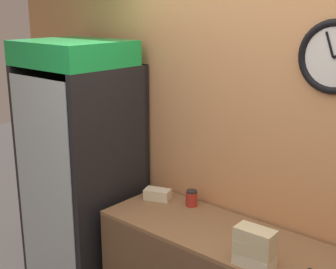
{
  "coord_description": "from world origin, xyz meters",
  "views": [
    {
      "loc": [
        1.33,
        -1.37,
        2.26
      ],
      "look_at": [
        -0.66,
        0.9,
        1.42
      ],
      "focal_mm": 50.0,
      "sensor_mm": 36.0,
      "label": 1
    }
  ],
  "objects_px": {
    "sandwich_stack_top": "(255,235)",
    "sandwich_stack_middle": "(255,248)",
    "sandwich_stack_bottom": "(254,260)",
    "beverage_cooler": "(87,158)",
    "condiment_jar": "(192,198)",
    "sandwich_flat_left": "(157,194)"
  },
  "relations": [
    {
      "from": "sandwich_stack_middle",
      "to": "sandwich_stack_top",
      "type": "bearing_deg",
      "value": 0.0
    },
    {
      "from": "sandwich_stack_top",
      "to": "condiment_jar",
      "type": "distance_m",
      "value": 0.86
    },
    {
      "from": "sandwich_stack_bottom",
      "to": "condiment_jar",
      "type": "relative_size",
      "value": 1.9
    },
    {
      "from": "beverage_cooler",
      "to": "condiment_jar",
      "type": "distance_m",
      "value": 0.92
    },
    {
      "from": "sandwich_stack_bottom",
      "to": "condiment_jar",
      "type": "bearing_deg",
      "value": 151.77
    },
    {
      "from": "sandwich_stack_middle",
      "to": "sandwich_stack_top",
      "type": "distance_m",
      "value": 0.07
    },
    {
      "from": "beverage_cooler",
      "to": "condiment_jar",
      "type": "xyz_separation_m",
      "value": [
        0.88,
        0.21,
        -0.15
      ]
    },
    {
      "from": "sandwich_stack_bottom",
      "to": "sandwich_stack_top",
      "type": "xyz_separation_m",
      "value": [
        0.0,
        0.0,
        0.15
      ]
    },
    {
      "from": "sandwich_flat_left",
      "to": "sandwich_stack_bottom",
      "type": "bearing_deg",
      "value": -18.03
    },
    {
      "from": "sandwich_stack_middle",
      "to": "sandwich_stack_top",
      "type": "height_order",
      "value": "sandwich_stack_top"
    },
    {
      "from": "sandwich_stack_top",
      "to": "sandwich_flat_left",
      "type": "bearing_deg",
      "value": 161.97
    },
    {
      "from": "beverage_cooler",
      "to": "sandwich_stack_top",
      "type": "distance_m",
      "value": 1.64
    },
    {
      "from": "sandwich_flat_left",
      "to": "beverage_cooler",
      "type": "bearing_deg",
      "value": -167.83
    },
    {
      "from": "sandwich_stack_middle",
      "to": "sandwich_flat_left",
      "type": "height_order",
      "value": "sandwich_stack_middle"
    },
    {
      "from": "sandwich_flat_left",
      "to": "condiment_jar",
      "type": "distance_m",
      "value": 0.27
    },
    {
      "from": "sandwich_stack_bottom",
      "to": "sandwich_stack_middle",
      "type": "bearing_deg",
      "value": 0.0
    },
    {
      "from": "sandwich_stack_middle",
      "to": "condiment_jar",
      "type": "xyz_separation_m",
      "value": [
        -0.75,
        0.4,
        -0.05
      ]
    },
    {
      "from": "sandwich_stack_top",
      "to": "sandwich_stack_middle",
      "type": "bearing_deg",
      "value": 0.0
    },
    {
      "from": "beverage_cooler",
      "to": "sandwich_flat_left",
      "type": "height_order",
      "value": "beverage_cooler"
    },
    {
      "from": "beverage_cooler",
      "to": "sandwich_stack_middle",
      "type": "xyz_separation_m",
      "value": [
        1.63,
        -0.19,
        -0.1
      ]
    },
    {
      "from": "sandwich_stack_bottom",
      "to": "condiment_jar",
      "type": "xyz_separation_m",
      "value": [
        -0.75,
        0.4,
        0.02
      ]
    },
    {
      "from": "sandwich_stack_middle",
      "to": "sandwich_flat_left",
      "type": "distance_m",
      "value": 1.06
    }
  ]
}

